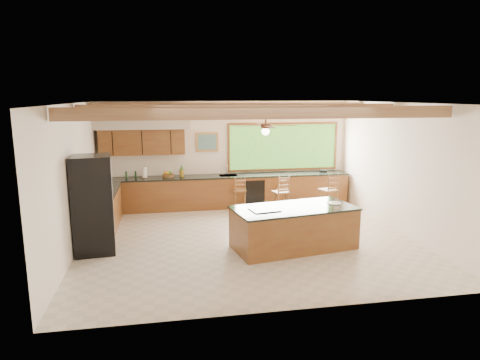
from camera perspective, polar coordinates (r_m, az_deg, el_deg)
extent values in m
plane|color=beige|center=(9.63, 1.04, -7.93)|extent=(7.20, 7.20, 0.00)
cube|color=white|center=(12.41, -1.86, 3.54)|extent=(7.20, 0.04, 3.00)
cube|color=white|center=(6.17, 6.99, -4.47)|extent=(7.20, 0.04, 3.00)
cube|color=white|center=(9.25, -21.36, 0.11)|extent=(0.04, 6.50, 3.00)
cube|color=white|center=(10.55, 20.64, 1.45)|extent=(0.04, 6.50, 3.00)
cube|color=tan|center=(9.09, 1.11, 10.22)|extent=(7.20, 6.50, 0.04)
cube|color=#A07C50|center=(7.54, 3.52, 8.93)|extent=(7.10, 0.15, 0.22)
cube|color=#A07C50|center=(9.59, 0.52, 9.44)|extent=(7.10, 0.15, 0.22)
cube|color=#A07C50|center=(11.36, -1.19, 9.72)|extent=(7.10, 0.15, 0.22)
cube|color=brown|center=(12.06, -12.90, 4.95)|extent=(2.30, 0.35, 0.70)
cube|color=beige|center=(11.94, -13.04, 7.78)|extent=(2.60, 0.50, 0.48)
cylinder|color=#FFEABF|center=(12.01, -16.34, 6.53)|extent=(0.10, 0.10, 0.01)
cylinder|color=#FFEABF|center=(11.94, -9.61, 6.80)|extent=(0.10, 0.10, 0.01)
cube|color=#6FAC3D|center=(12.71, 5.78, 4.44)|extent=(3.20, 0.04, 1.30)
cube|color=#C2823B|center=(12.27, -4.40, 5.07)|extent=(0.64, 0.03, 0.54)
cube|color=#3B6A57|center=(12.25, -4.39, 5.06)|extent=(0.54, 0.01, 0.44)
cube|color=brown|center=(12.27, -1.59, -1.58)|extent=(7.00, 0.65, 0.88)
cube|color=black|center=(12.17, -1.61, 0.53)|extent=(7.04, 0.69, 0.04)
cube|color=brown|center=(10.72, -17.82, -4.01)|extent=(0.65, 2.35, 0.88)
cube|color=black|center=(10.62, -17.97, -1.62)|extent=(0.69, 2.39, 0.04)
cube|color=black|center=(12.08, 1.93, -1.89)|extent=(0.60, 0.02, 0.78)
cube|color=silver|center=(12.17, -1.61, 0.55)|extent=(0.50, 0.38, 0.03)
cylinder|color=silver|center=(12.34, -1.75, 1.47)|extent=(0.03, 0.03, 0.30)
cylinder|color=silver|center=(12.22, -1.68, 2.00)|extent=(0.03, 0.20, 0.03)
cylinder|color=white|center=(12.05, -12.62, 1.00)|extent=(0.13, 0.13, 0.31)
cylinder|color=#1B441D|center=(12.17, -14.93, 0.70)|extent=(0.05, 0.05, 0.19)
cylinder|color=#1B441D|center=(12.22, -13.75, 0.76)|extent=(0.05, 0.05, 0.18)
cube|color=black|center=(12.90, 11.01, 1.21)|extent=(0.19, 0.15, 0.08)
cube|color=brown|center=(9.08, 7.17, -6.42)|extent=(2.65, 1.56, 0.84)
cube|color=black|center=(8.96, 7.24, -3.74)|extent=(2.69, 1.61, 0.04)
cube|color=black|center=(8.67, 3.29, -3.97)|extent=(0.62, 0.53, 0.02)
cylinder|color=white|center=(9.41, 12.45, -3.01)|extent=(0.31, 0.31, 0.02)
cube|color=black|center=(9.10, -19.02, -3.14)|extent=(0.85, 0.83, 2.00)
cube|color=silver|center=(9.04, -16.59, -3.07)|extent=(0.03, 0.06, 1.84)
cube|color=brown|center=(12.10, 5.70, -1.05)|extent=(0.36, 0.36, 0.04)
cylinder|color=brown|center=(12.00, 5.21, -2.65)|extent=(0.03, 0.03, 0.58)
cylinder|color=brown|center=(12.08, 6.49, -2.59)|extent=(0.03, 0.03, 0.58)
cylinder|color=brown|center=(12.26, 4.86, -2.34)|extent=(0.03, 0.03, 0.58)
cylinder|color=brown|center=(12.34, 6.12, -2.28)|extent=(0.03, 0.03, 0.58)
cube|color=brown|center=(11.83, -0.03, -1.36)|extent=(0.39, 0.39, 0.04)
cylinder|color=brown|center=(11.75, -0.56, -2.95)|extent=(0.03, 0.03, 0.56)
cylinder|color=brown|center=(11.80, 0.74, -2.89)|extent=(0.03, 0.03, 0.56)
cylinder|color=brown|center=(12.01, -0.78, -2.64)|extent=(0.03, 0.03, 0.56)
cylinder|color=brown|center=(12.06, 0.50, -2.58)|extent=(0.03, 0.03, 0.56)
cube|color=brown|center=(11.33, 5.45, -1.61)|extent=(0.45, 0.45, 0.04)
cylinder|color=brown|center=(11.22, 4.88, -3.49)|extent=(0.04, 0.04, 0.63)
cylinder|color=brown|center=(11.31, 6.38, -3.41)|extent=(0.04, 0.04, 0.63)
cylinder|color=brown|center=(11.51, 4.48, -3.11)|extent=(0.04, 0.04, 0.63)
cylinder|color=brown|center=(11.59, 5.95, -3.04)|extent=(0.04, 0.04, 0.63)
cube|color=brown|center=(11.63, 11.71, -1.31)|extent=(0.51, 0.51, 0.04)
cylinder|color=brown|center=(11.51, 11.19, -3.22)|extent=(0.04, 0.04, 0.66)
cylinder|color=brown|center=(11.62, 12.66, -3.14)|extent=(0.04, 0.04, 0.66)
cylinder|color=brown|center=(11.79, 10.63, -2.85)|extent=(0.04, 0.04, 0.66)
cylinder|color=brown|center=(11.91, 12.07, -2.76)|extent=(0.04, 0.04, 0.66)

